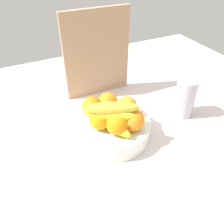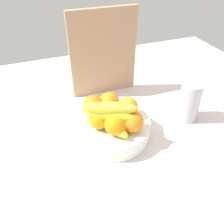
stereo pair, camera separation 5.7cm
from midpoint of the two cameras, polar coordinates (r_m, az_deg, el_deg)
name	(u,v)px [view 2 (the right image)]	position (r cm, az deg, el deg)	size (l,w,h in cm)	color
ground_plane	(106,135)	(87.03, 0.39, -5.68)	(180.00, 140.00, 3.00)	beige
fruit_bowl	(112,128)	(83.04, 1.97, -3.94)	(26.54, 26.54, 6.23)	white
orange_front_left	(109,102)	(83.72, 1.30, 2.34)	(7.20, 7.20, 7.20)	orange
orange_front_right	(93,106)	(82.14, -2.55, 1.52)	(7.20, 7.20, 7.20)	orange
orange_center	(99,118)	(76.48, -1.01, -1.60)	(7.20, 7.20, 7.20)	orange
orange_back_left	(115,124)	(74.30, 3.04, -3.05)	(7.20, 7.20, 7.20)	orange
orange_back_right	(133,122)	(75.78, 7.13, -2.38)	(7.20, 7.20, 7.20)	orange
orange_top_stack	(128,107)	(81.71, 5.80, 1.12)	(7.20, 7.20, 7.20)	orange
banana_bunch	(109,115)	(75.01, 1.56, -0.85)	(18.12, 18.17, 10.60)	yellow
cutting_board	(103,54)	(99.61, -0.39, 13.85)	(28.00, 1.80, 36.00)	tan
thermos_tumbler	(189,102)	(93.20, 19.86, 2.33)	(7.76, 7.76, 15.43)	#B3B2BF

